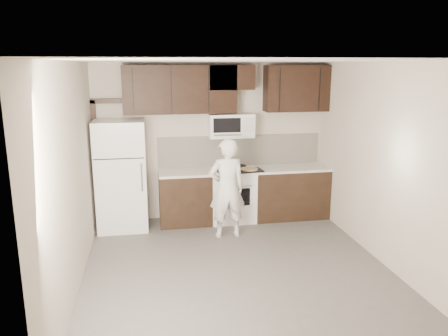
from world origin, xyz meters
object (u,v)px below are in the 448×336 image
object	(u,v)px
microwave	(231,125)
refrigerator	(121,175)
stove	(232,194)
person	(227,188)

from	to	relation	value
microwave	refrigerator	size ratio (longest dim) A/B	0.42
microwave	refrigerator	xyz separation A→B (m)	(-1.85, -0.17, -0.75)
stove	refrigerator	bearing A→B (deg)	-178.49
microwave	person	bearing A→B (deg)	-104.75
refrigerator	person	distance (m)	1.77
stove	microwave	distance (m)	1.20
microwave	refrigerator	distance (m)	2.00
stove	person	world-z (taller)	person
microwave	person	world-z (taller)	microwave
refrigerator	person	size ratio (longest dim) A/B	1.15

